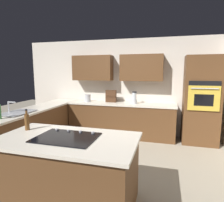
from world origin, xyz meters
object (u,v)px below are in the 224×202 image
at_px(wall_oven, 201,100).
at_px(spice_rack, 111,96).
at_px(oil_bottle, 27,122).
at_px(sink_unit, 17,112).
at_px(kettle, 88,98).
at_px(blender, 134,98).
at_px(cooktop, 67,137).

distance_m(wall_oven, spice_rack, 2.25).
distance_m(spice_rack, oil_bottle, 2.83).
relative_size(sink_unit, spice_rack, 2.12).
bearing_deg(kettle, spice_rack, -172.96).
distance_m(blender, oil_bottle, 2.93).
relative_size(sink_unit, kettle, 3.52).
relative_size(blender, spice_rack, 0.96).
relative_size(blender, oil_bottle, 1.04).
distance_m(sink_unit, cooktop, 1.99).
bearing_deg(blender, oil_bottle, 67.84).
bearing_deg(wall_oven, oil_bottle, 45.03).
bearing_deg(spice_rack, sink_unit, 52.83).
bearing_deg(oil_bottle, spice_rack, -99.24).
distance_m(cooktop, spice_rack, 2.96).
bearing_deg(cooktop, sink_unit, -32.24).
bearing_deg(blender, kettle, 0.00).
xyz_separation_m(sink_unit, cooktop, (-1.68, 1.06, -0.01)).
relative_size(sink_unit, cooktop, 0.92).
distance_m(blender, spice_rack, 0.66).
bearing_deg(cooktop, kettle, -72.52).
height_order(sink_unit, cooktop, sink_unit).
xyz_separation_m(sink_unit, spice_rack, (-1.43, -1.88, 0.15)).
height_order(wall_oven, kettle, wall_oven).
relative_size(sink_unit, oil_bottle, 2.31).
bearing_deg(blender, sink_unit, 40.95).
distance_m(wall_oven, oil_bottle, 3.83).
xyz_separation_m(wall_oven, kettle, (2.90, -0.00, -0.05)).
bearing_deg(sink_unit, cooktop, 147.76).
bearing_deg(oil_bottle, wall_oven, -134.97).
relative_size(wall_oven, kettle, 10.53).
relative_size(wall_oven, oil_bottle, 6.91).
bearing_deg(kettle, blender, -180.00).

